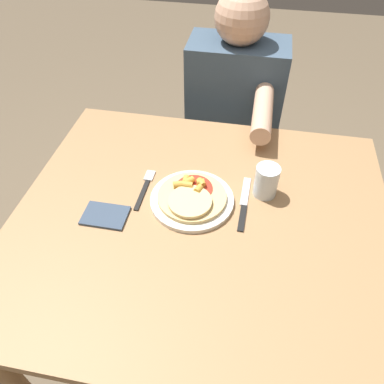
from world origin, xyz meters
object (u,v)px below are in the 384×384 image
(dining_table, at_px, (200,242))
(pizza, at_px, (192,196))
(fork, at_px, (145,187))
(drinking_glass, at_px, (266,181))
(plate, at_px, (192,200))
(knife, at_px, (244,204))
(person_diner, at_px, (234,108))

(dining_table, relative_size, pizza, 5.30)
(dining_table, bearing_deg, pizza, 122.79)
(fork, bearing_deg, drinking_glass, 6.61)
(plate, relative_size, knife, 1.13)
(plate, xyz_separation_m, fork, (-0.15, 0.03, -0.00))
(plate, bearing_deg, dining_table, -58.67)
(pizza, relative_size, person_diner, 0.18)
(plate, xyz_separation_m, pizza, (-0.00, -0.00, 0.02))
(knife, bearing_deg, fork, 176.73)
(dining_table, distance_m, knife, 0.18)
(knife, bearing_deg, person_diner, 97.93)
(dining_table, xyz_separation_m, drinking_glass, (0.17, 0.13, 0.16))
(person_diner, bearing_deg, dining_table, -92.14)
(drinking_glass, bearing_deg, knife, -133.31)
(dining_table, xyz_separation_m, pizza, (-0.04, 0.06, 0.14))
(drinking_glass, bearing_deg, pizza, -160.00)
(fork, height_order, person_diner, person_diner)
(fork, distance_m, knife, 0.31)
(drinking_glass, distance_m, person_diner, 0.62)
(fork, bearing_deg, knife, -3.27)
(dining_table, relative_size, drinking_glass, 10.74)
(dining_table, xyz_separation_m, plate, (-0.04, 0.06, 0.12))
(drinking_glass, bearing_deg, plate, -160.30)
(fork, xyz_separation_m, knife, (0.31, -0.02, 0.00))
(pizza, height_order, fork, pizza)
(plate, distance_m, fork, 0.16)
(plate, xyz_separation_m, person_diner, (0.06, 0.67, -0.09))
(dining_table, relative_size, person_diner, 0.93)
(dining_table, height_order, pizza, pizza)
(dining_table, bearing_deg, person_diner, 87.86)
(dining_table, xyz_separation_m, person_diner, (0.03, 0.73, 0.03))
(dining_table, height_order, fork, fork)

